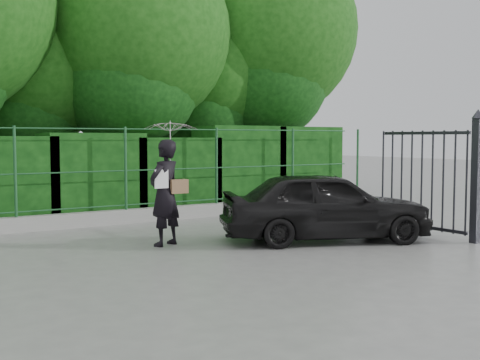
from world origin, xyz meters
TOP-DOWN VIEW (x-y plane):
  - ground at (0.00, 0.00)m, footprint 80.00×80.00m
  - kerb at (0.00, 4.50)m, footprint 14.00×0.25m
  - fence at (0.22, 4.50)m, footprint 14.13×0.06m
  - hedge at (-0.04, 5.50)m, footprint 14.20×1.20m
  - trees at (1.14, 7.74)m, footprint 17.10×6.15m
  - gate at (4.60, -0.72)m, footprint 0.22×2.33m
  - woman at (-0.01, 1.61)m, footprint 1.00×0.92m
  - car at (2.55, 0.44)m, footprint 4.04×2.89m

SIDE VIEW (x-z plane):
  - ground at x=0.00m, z-range 0.00..0.00m
  - kerb at x=0.00m, z-range 0.00..0.30m
  - car at x=2.55m, z-range 0.00..1.28m
  - hedge at x=-0.04m, z-range -0.08..2.16m
  - gate at x=4.60m, z-range 0.01..2.37m
  - fence at x=0.22m, z-range 0.30..2.10m
  - woman at x=-0.01m, z-range 0.30..2.47m
  - trees at x=1.14m, z-range 0.58..8.66m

